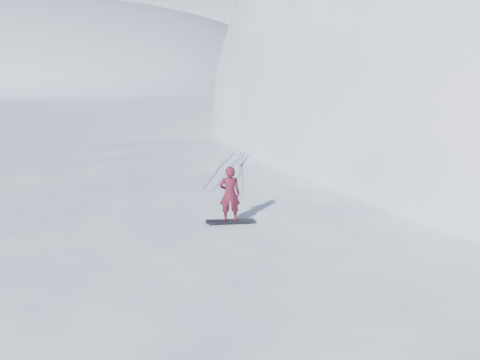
# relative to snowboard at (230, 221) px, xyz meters

# --- Properties ---
(ground) EXTENTS (400.00, 400.00, 0.00)m
(ground) POSITION_rel_snowboard_xyz_m (-1.81, 0.60, -2.41)
(ground) COLOR white
(ground) RESTS_ON ground
(near_ridge) EXTENTS (36.00, 28.00, 4.80)m
(near_ridge) POSITION_rel_snowboard_xyz_m (-0.81, 3.60, -2.41)
(near_ridge) COLOR white
(near_ridge) RESTS_ON ground
(peak_shoulder) EXTENTS (28.00, 24.00, 18.00)m
(peak_shoulder) POSITION_rel_snowboard_xyz_m (8.19, 20.60, -2.41)
(peak_shoulder) COLOR white
(peak_shoulder) RESTS_ON ground
(far_ridge_c) EXTENTS (140.00, 90.00, 36.00)m
(far_ridge_c) POSITION_rel_snowboard_xyz_m (-41.81, 110.60, -2.41)
(far_ridge_c) COLOR white
(far_ridge_c) RESTS_ON ground
(wind_bumps) EXTENTS (16.00, 14.40, 1.00)m
(wind_bumps) POSITION_rel_snowboard_xyz_m (-2.37, 2.72, -2.41)
(wind_bumps) COLOR white
(wind_bumps) RESTS_ON ground
(snowboard) EXTENTS (1.56, 0.89, 0.03)m
(snowboard) POSITION_rel_snowboard_xyz_m (0.00, 0.00, 0.00)
(snowboard) COLOR black
(snowboard) RESTS_ON near_ridge
(snowboarder) EXTENTS (0.79, 0.67, 1.84)m
(snowboarder) POSITION_rel_snowboard_xyz_m (0.00, 0.00, 0.93)
(snowboarder) COLOR maroon
(snowboarder) RESTS_ON snowboard
(vapor_plume) EXTENTS (11.41, 9.13, 7.99)m
(vapor_plume) POSITION_rel_snowboard_xyz_m (-45.15, 42.77, -2.41)
(vapor_plume) COLOR white
(vapor_plume) RESTS_ON ground
(board_tracks) EXTENTS (2.60, 5.95, 0.04)m
(board_tracks) POSITION_rel_snowboard_xyz_m (-1.90, 5.43, 0.01)
(board_tracks) COLOR silver
(board_tracks) RESTS_ON ground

